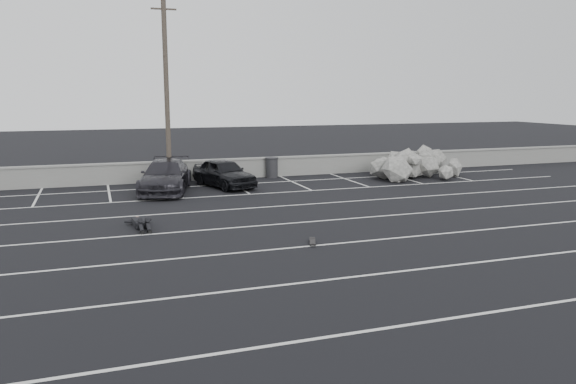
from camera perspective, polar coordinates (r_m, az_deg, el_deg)
name	(u,v)px	position (r m, az deg, el deg)	size (l,w,h in m)	color
ground	(298,247)	(16.61, 1.01, -5.64)	(120.00, 120.00, 0.00)	black
seawall	(207,169)	(29.80, -8.26, 2.30)	(50.00, 0.45, 1.06)	gray
stall_lines	(255,217)	(20.66, -3.40, -2.53)	(36.00, 20.05, 0.01)	silver
car_left	(224,173)	(27.29, -6.53, 1.94)	(1.62, 4.03, 1.37)	black
car_right	(165,176)	(26.36, -12.34, 1.57)	(2.03, 5.00, 1.45)	#242329
utility_pole	(167,91)	(28.44, -12.23, 9.97)	(1.21, 0.24, 9.05)	#4C4238
trash_bin	(272,167)	(30.25, -1.65, 2.52)	(0.94, 0.94, 1.08)	#28282B
riprap_pile	(408,168)	(30.94, 12.14, 2.40)	(5.49, 3.94, 1.26)	#A19E97
person	(140,219)	(19.82, -14.84, -2.69)	(1.14, 2.47, 0.48)	black
skateboard	(313,242)	(16.98, 2.51, -5.08)	(0.39, 0.69, 0.08)	black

